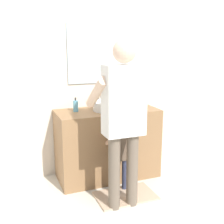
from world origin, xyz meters
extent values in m
plane|color=silver|center=(0.00, 0.00, 0.00)|extent=(14.00, 14.00, 0.00)
cube|color=beige|center=(0.00, 0.62, 1.35)|extent=(4.40, 0.08, 2.70)
cube|color=silver|center=(0.00, 0.57, 1.50)|extent=(0.80, 0.02, 0.71)
cube|color=olive|center=(0.00, 0.30, 0.43)|extent=(1.22, 0.54, 0.85)
cylinder|color=silver|center=(0.00, 0.28, 0.91)|extent=(0.36, 0.36, 0.11)
cylinder|color=beige|center=(0.00, 0.28, 0.91)|extent=(0.29, 0.29, 0.09)
cylinder|color=#B7BABF|center=(0.00, 0.51, 0.94)|extent=(0.03, 0.03, 0.18)
cylinder|color=#B7BABF|center=(0.00, 0.45, 1.02)|extent=(0.02, 0.12, 0.02)
cylinder|color=#B7BABF|center=(-0.07, 0.51, 0.88)|extent=(0.04, 0.04, 0.05)
cylinder|color=#B7BABF|center=(0.07, 0.51, 0.88)|extent=(0.04, 0.04, 0.05)
cylinder|color=#4C8EB2|center=(0.41, 0.26, 0.90)|extent=(0.07, 0.07, 0.09)
cylinder|color=blue|center=(0.41, 0.27, 0.95)|extent=(0.03, 0.01, 0.17)
cube|color=white|center=(0.41, 0.27, 1.05)|extent=(0.01, 0.02, 0.02)
cylinder|color=#66B2D1|center=(-0.37, 0.37, 0.92)|extent=(0.06, 0.06, 0.13)
cylinder|color=#2D2D2D|center=(-0.37, 0.37, 1.00)|extent=(0.02, 0.02, 0.04)
cube|color=#CCAD8E|center=(0.00, -0.25, 0.01)|extent=(0.64, 0.40, 0.02)
cylinder|color=#2D334C|center=(-0.05, -0.11, 0.19)|extent=(0.06, 0.06, 0.38)
cylinder|color=#2D334C|center=(0.05, -0.11, 0.19)|extent=(0.06, 0.06, 0.38)
cube|color=brown|center=(0.00, -0.11, 0.54)|extent=(0.19, 0.11, 0.33)
sphere|color=#D8A884|center=(0.00, -0.11, 0.77)|extent=(0.11, 0.11, 0.11)
cylinder|color=#D8A884|center=(-0.10, -0.02, 0.57)|extent=(0.05, 0.23, 0.18)
cylinder|color=#D8A884|center=(0.10, -0.02, 0.57)|extent=(0.05, 0.23, 0.18)
cylinder|color=#6B5B4C|center=(-0.20, -0.40, 0.38)|extent=(0.12, 0.12, 0.77)
cylinder|color=#6B5B4C|center=(0.00, -0.40, 0.38)|extent=(0.12, 0.12, 0.77)
cube|color=white|center=(-0.10, -0.40, 1.10)|extent=(0.38, 0.22, 0.67)
sphere|color=beige|center=(-0.10, -0.40, 1.56)|extent=(0.22, 0.22, 0.22)
cylinder|color=beige|center=(-0.31, -0.23, 1.16)|extent=(0.09, 0.47, 0.36)
cylinder|color=beige|center=(0.11, -0.23, 1.16)|extent=(0.09, 0.47, 0.36)
cylinder|color=green|center=(0.11, -0.05, 0.99)|extent=(0.01, 0.14, 0.03)
cube|color=white|center=(0.11, 0.02, 1.00)|extent=(0.01, 0.02, 0.02)
camera|label=1|loc=(-1.18, -2.83, 1.63)|focal=46.17mm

